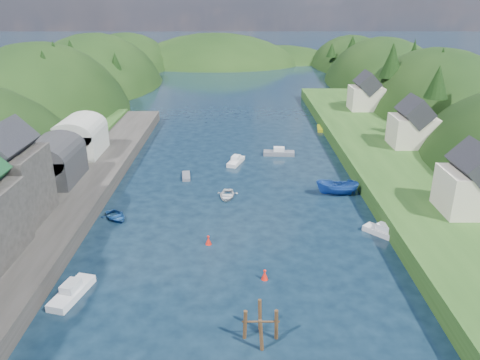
{
  "coord_description": "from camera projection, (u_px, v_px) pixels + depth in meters",
  "views": [
    {
      "loc": [
        -0.12,
        -27.9,
        26.15
      ],
      "look_at": [
        0.0,
        28.0,
        4.0
      ],
      "focal_mm": 35.0,
      "sensor_mm": 36.0,
      "label": 1
    }
  ],
  "objects": [
    {
      "name": "ground",
      "position": [
        240.0,
        155.0,
        82.05
      ],
      "size": [
        600.0,
        600.0,
        0.0
      ],
      "primitive_type": "plane",
      "color": "black",
      "rests_on": "ground"
    },
    {
      "name": "hillside_left",
      "position": [
        45.0,
        154.0,
        108.16
      ],
      "size": [
        44.0,
        245.56,
        52.0
      ],
      "color": "black",
      "rests_on": "ground"
    },
    {
      "name": "hillside_right",
      "position": [
        434.0,
        151.0,
        108.12
      ],
      "size": [
        36.0,
        245.56,
        48.0
      ],
      "color": "black",
      "rests_on": "ground"
    },
    {
      "name": "far_hills",
      "position": [
        242.0,
        87.0,
        201.32
      ],
      "size": [
        103.0,
        68.0,
        44.0
      ],
      "color": "black",
      "rests_on": "ground"
    },
    {
      "name": "hill_trees",
      "position": [
        238.0,
        77.0,
        91.29
      ],
      "size": [
        91.21,
        152.44,
        12.55
      ],
      "color": "black",
      "rests_on": "ground"
    },
    {
      "name": "quay_left",
      "position": [
        32.0,
        230.0,
        53.75
      ],
      "size": [
        12.0,
        110.0,
        2.0
      ],
      "primitive_type": "cube",
      "color": "#2D2B28",
      "rests_on": "ground"
    },
    {
      "name": "boat_sheds",
      "position": [
        66.0,
        145.0,
        69.83
      ],
      "size": [
        7.0,
        21.0,
        7.5
      ],
      "color": "#2D2D30",
      "rests_on": "quay_left"
    },
    {
      "name": "terrace_right",
      "position": [
        401.0,
        168.0,
        72.37
      ],
      "size": [
        16.0,
        120.0,
        2.4
      ],
      "primitive_type": "cube",
      "color": "#234719",
      "rests_on": "ground"
    },
    {
      "name": "right_bank_cottages",
      "position": [
        406.0,
        125.0,
        78.41
      ],
      "size": [
        9.0,
        59.24,
        8.41
      ],
      "color": "beige",
      "rests_on": "terrace_right"
    },
    {
      "name": "piling_cluster_far",
      "position": [
        261.0,
        327.0,
        37.8
      ],
      "size": [
        3.05,
        2.86,
        3.42
      ],
      "color": "#382314",
      "rests_on": "ground"
    },
    {
      "name": "channel_buoy_near",
      "position": [
        265.0,
        275.0,
        46.03
      ],
      "size": [
        0.7,
        0.7,
        1.1
      ],
      "color": "red",
      "rests_on": "ground"
    },
    {
      "name": "channel_buoy_far",
      "position": [
        208.0,
        240.0,
        52.51
      ],
      "size": [
        0.7,
        0.7,
        1.1
      ],
      "color": "red",
      "rests_on": "ground"
    },
    {
      "name": "moored_boats",
      "position": [
        240.0,
        249.0,
        50.25
      ],
      "size": [
        37.06,
        88.74,
        2.33
      ],
      "color": "white",
      "rests_on": "ground"
    }
  ]
}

